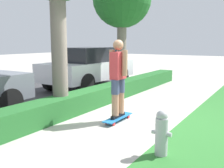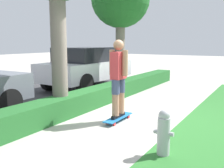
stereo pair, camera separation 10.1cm
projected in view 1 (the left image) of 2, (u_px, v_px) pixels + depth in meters
name	position (u px, v px, depth m)	size (l,w,h in m)	color
ground_plane	(137.00, 118.00, 6.31)	(60.00, 60.00, 0.00)	#ADA89E
street_asphalt	(21.00, 98.00, 8.48)	(12.66, 5.00, 0.01)	#38383A
hedge_row	(84.00, 100.00, 7.10)	(12.66, 0.60, 0.50)	#236028
skateboard	(118.00, 118.00, 6.02)	(0.99, 0.24, 0.10)	#1E6BAD
skater_person	(118.00, 77.00, 5.87)	(0.51, 0.45, 1.76)	black
tree_mid	(122.00, 0.00, 9.23)	(2.09, 2.09, 4.38)	#70665B
parked_car_middle	(88.00, 67.00, 10.34)	(4.08, 1.92, 1.59)	silver
fire_hydrant	(162.00, 133.00, 4.16)	(0.20, 0.33, 0.75)	#ADADB2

